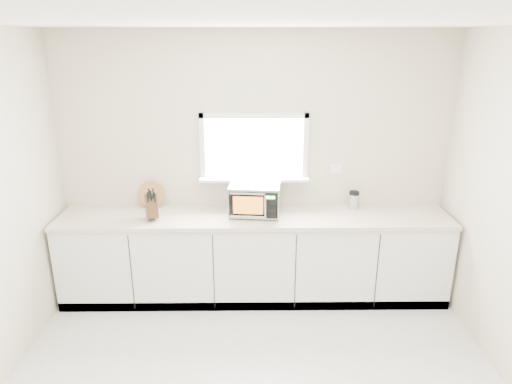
{
  "coord_description": "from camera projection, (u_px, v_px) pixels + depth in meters",
  "views": [
    {
      "loc": [
        -0.03,
        -2.55,
        2.62
      ],
      "look_at": [
        0.02,
        1.55,
        1.22
      ],
      "focal_mm": 32.0,
      "sensor_mm": 36.0,
      "label": 1
    }
  ],
  "objects": [
    {
      "name": "knife_block",
      "position": [
        151.0,
        205.0,
        4.43
      ],
      "size": [
        0.17,
        0.25,
        0.33
      ],
      "rotation": [
        0.0,
        0.0,
        0.3
      ],
      "color": "#4C311B",
      "rests_on": "countertop"
    },
    {
      "name": "microwave",
      "position": [
        255.0,
        198.0,
        4.55
      ],
      "size": [
        0.53,
        0.45,
        0.32
      ],
      "rotation": [
        0.0,
        0.0,
        -0.1
      ],
      "color": "black",
      "rests_on": "countertop"
    },
    {
      "name": "cabinets",
      "position": [
        254.0,
        258.0,
        4.73
      ],
      "size": [
        3.92,
        0.6,
        0.88
      ],
      "primitive_type": "cube",
      "color": "silver",
      "rests_on": "ground"
    },
    {
      "name": "cutting_board",
      "position": [
        151.0,
        195.0,
        4.75
      ],
      "size": [
        0.28,
        0.07,
        0.27
      ],
      "primitive_type": "cylinder",
      "rotation": [
        1.4,
        0.0,
        0.0
      ],
      "color": "#B06F44",
      "rests_on": "countertop"
    },
    {
      "name": "coffee_grinder",
      "position": [
        354.0,
        200.0,
        4.73
      ],
      "size": [
        0.11,
        0.11,
        0.19
      ],
      "rotation": [
        0.0,
        0.0,
        0.03
      ],
      "color": "#ADAFB4",
      "rests_on": "countertop"
    },
    {
      "name": "countertop",
      "position": [
        254.0,
        217.0,
        4.57
      ],
      "size": [
        3.92,
        0.64,
        0.04
      ],
      "primitive_type": "cube",
      "color": "beige",
      "rests_on": "cabinets"
    },
    {
      "name": "back_wall",
      "position": [
        254.0,
        165.0,
        4.71
      ],
      "size": [
        4.0,
        0.17,
        2.7
      ],
      "color": "beige",
      "rests_on": "ground"
    }
  ]
}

